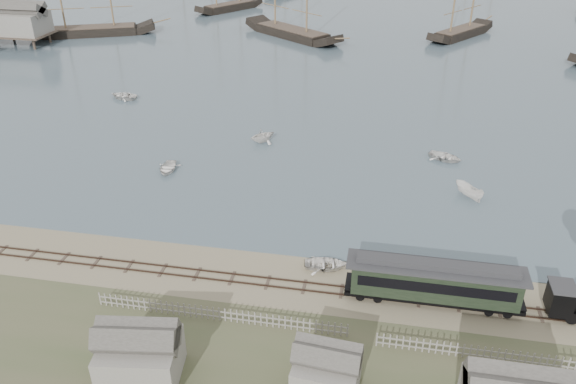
# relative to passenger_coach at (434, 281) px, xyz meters

# --- Properties ---
(ground) EXTENTS (600.00, 600.00, 0.00)m
(ground) POSITION_rel_passenger_coach_xyz_m (-8.97, 2.00, -2.06)
(ground) COLOR gray
(ground) RESTS_ON ground
(rail_track) EXTENTS (120.00, 1.80, 0.16)m
(rail_track) POSITION_rel_passenger_coach_xyz_m (-8.97, 0.00, -2.02)
(rail_track) COLOR #3A2920
(rail_track) RESTS_ON ground
(picket_fence_west) EXTENTS (19.00, 0.10, 1.20)m
(picket_fence_west) POSITION_rel_passenger_coach_xyz_m (-15.47, -5.00, -2.06)
(picket_fence_west) COLOR gray
(picket_fence_west) RESTS_ON ground
(picket_fence_east) EXTENTS (15.00, 0.10, 1.20)m
(picket_fence_east) POSITION_rel_passenger_coach_xyz_m (3.53, -5.50, -2.06)
(picket_fence_east) COLOR gray
(picket_fence_east) RESTS_ON ground
(shed_left) EXTENTS (5.00, 4.00, 4.10)m
(shed_left) POSITION_rel_passenger_coach_xyz_m (-18.97, -11.00, -2.06)
(shed_left) COLOR gray
(shed_left) RESTS_ON ground
(passenger_coach) EXTENTS (13.35, 2.58, 3.24)m
(passenger_coach) POSITION_rel_passenger_coach_xyz_m (0.00, 0.00, 0.00)
(passenger_coach) COLOR black
(passenger_coach) RESTS_ON ground
(beached_dinghy) EXTENTS (3.12, 4.00, 0.76)m
(beached_dinghy) POSITION_rel_passenger_coach_xyz_m (-8.54, 2.85, -1.68)
(beached_dinghy) COLOR white
(beached_dinghy) RESTS_ON ground
(rowboat_0) EXTENTS (3.88, 2.95, 0.75)m
(rowboat_0) POSITION_rel_passenger_coach_xyz_m (-28.19, 17.34, -1.62)
(rowboat_0) COLOR white
(rowboat_0) RESTS_ON harbor_water
(rowboat_1) EXTENTS (4.45, 4.45, 1.78)m
(rowboat_1) POSITION_rel_passenger_coach_xyz_m (-19.49, 27.01, -1.11)
(rowboat_1) COLOR white
(rowboat_1) RESTS_ON harbor_water
(rowboat_2) EXTENTS (3.39, 3.36, 1.34)m
(rowboat_2) POSITION_rel_passenger_coach_xyz_m (4.31, 17.31, -1.33)
(rowboat_2) COLOR white
(rowboat_2) RESTS_ON harbor_water
(rowboat_3) EXTENTS (4.18, 4.71, 0.81)m
(rowboat_3) POSITION_rel_passenger_coach_xyz_m (2.48, 25.88, -1.59)
(rowboat_3) COLOR white
(rowboat_3) RESTS_ON harbor_water
(rowboat_6) EXTENTS (3.94, 4.87, 0.89)m
(rowboat_6) POSITION_rel_passenger_coach_xyz_m (-43.33, 38.67, -1.55)
(rowboat_6) COLOR white
(rowboat_6) RESTS_ON harbor_water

